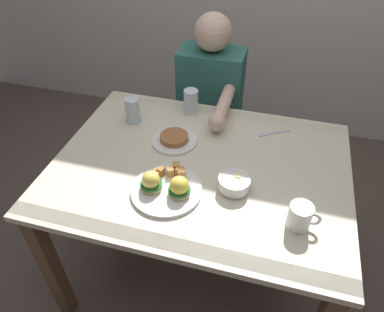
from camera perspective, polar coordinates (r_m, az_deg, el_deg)
The scene contains 10 objects.
ground_plane at distance 2.03m, azimuth 0.95°, elevation -17.13°, with size 6.00×6.00×0.00m, color brown.
dining_table at distance 1.53m, azimuth 1.21°, elevation -4.38°, with size 1.20×0.90×0.74m.
eggs_benedict_plate at distance 1.33m, azimuth -4.14°, elevation -4.88°, with size 0.27×0.27×0.09m.
fruit_bowl at distance 1.35m, azimuth 6.76°, elevation -4.39°, with size 0.12×0.12×0.06m.
coffee_mug at distance 1.26m, azimuth 17.03°, elevation -9.19°, with size 0.11×0.08×0.09m.
fork at distance 1.66m, azimuth 12.72°, elevation 3.65°, with size 0.14×0.09×0.00m.
water_glass_near at distance 1.69m, azimuth -9.48°, elevation 7.04°, with size 0.07×0.07×0.12m.
water_glass_far at distance 1.74m, azimuth -0.17°, elevation 8.49°, with size 0.07×0.07×0.12m.
side_plate at distance 1.57m, azimuth -2.87°, elevation 2.70°, with size 0.20×0.20×0.04m.
diner_person at distance 2.00m, azimuth 2.85°, elevation 8.36°, with size 0.34×0.54×1.14m.
Camera 1 is at (0.26, -1.05, 1.72)m, focal length 33.20 mm.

